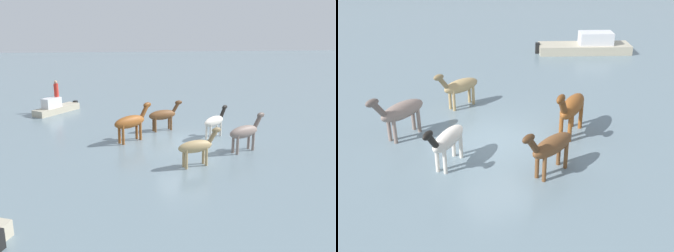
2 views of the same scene
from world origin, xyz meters
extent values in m
plane|color=slate|center=(0.00, 0.00, 0.00)|extent=(162.99, 162.99, 0.00)
ellipsoid|color=brown|center=(2.74, -0.63, 1.10)|extent=(1.94, 1.69, 0.67)
cylinder|color=brown|center=(2.37, -1.12, 0.55)|extent=(0.15, 0.15, 1.10)
cylinder|color=brown|center=(2.17, -0.87, 0.55)|extent=(0.15, 0.15, 1.10)
cylinder|color=brown|center=(3.32, -0.39, 0.55)|extent=(0.15, 0.15, 1.10)
cylinder|color=brown|center=(3.12, -0.13, 0.55)|extent=(0.15, 0.15, 1.10)
cylinder|color=brown|center=(1.90, -1.28, 1.54)|extent=(0.63, 0.56, 0.74)
ellipsoid|color=brown|center=(1.74, -1.41, 1.84)|extent=(0.57, 0.52, 0.29)
ellipsoid|color=tan|center=(-0.02, 3.40, 0.93)|extent=(1.74, 0.98, 0.56)
cylinder|color=tan|center=(-0.46, 3.12, 0.46)|extent=(0.12, 0.12, 0.93)
cylinder|color=tan|center=(-0.54, 3.38, 0.46)|extent=(0.12, 0.12, 0.93)
cylinder|color=tan|center=(0.50, 3.43, 0.46)|extent=(0.12, 0.12, 0.93)
cylinder|color=tan|center=(0.42, 3.69, 0.46)|extent=(0.12, 0.12, 0.93)
cylinder|color=olive|center=(-0.86, 3.13, 1.29)|extent=(0.55, 0.34, 0.62)
ellipsoid|color=olive|center=(-1.03, 3.08, 1.54)|extent=(0.50, 0.33, 0.25)
ellipsoid|color=gray|center=(-2.79, 1.74, 1.02)|extent=(1.89, 1.35, 0.62)
cylinder|color=gray|center=(-3.21, 1.34, 0.51)|extent=(0.14, 0.14, 1.02)
cylinder|color=gray|center=(-3.35, 1.61, 0.51)|extent=(0.14, 0.14, 1.02)
cylinder|color=gray|center=(-2.23, 1.87, 0.51)|extent=(0.14, 0.14, 1.02)
cylinder|color=gray|center=(-2.37, 2.13, 0.51)|extent=(0.14, 0.14, 1.02)
cylinder|color=#63544C|center=(-3.65, 1.27, 1.43)|extent=(0.60, 0.46, 0.68)
ellipsoid|color=#63544C|center=(-3.83, 1.18, 1.70)|extent=(0.55, 0.43, 0.27)
ellipsoid|color=brown|center=(0.77, -2.60, 0.97)|extent=(1.82, 1.10, 0.59)
cylinder|color=brown|center=(0.33, -2.92, 0.48)|extent=(0.13, 0.13, 0.97)
cylinder|color=brown|center=(0.23, -2.66, 0.48)|extent=(0.13, 0.13, 0.97)
cylinder|color=brown|center=(1.31, -2.55, 0.48)|extent=(0.13, 0.13, 0.97)
cylinder|color=brown|center=(1.21, -2.29, 0.48)|extent=(0.13, 0.13, 0.97)
cylinder|color=#50311A|center=(-0.10, -2.93, 1.35)|extent=(0.57, 0.38, 0.64)
ellipsoid|color=#50311A|center=(-0.27, -3.00, 1.61)|extent=(0.52, 0.36, 0.26)
ellipsoid|color=silver|center=(-1.93, -0.81, 0.94)|extent=(1.60, 1.51, 0.57)
cylinder|color=silver|center=(-2.22, -1.26, 0.47)|extent=(0.13, 0.13, 0.94)
cylinder|color=silver|center=(-2.40, -1.05, 0.47)|extent=(0.13, 0.13, 0.94)
cylinder|color=silver|center=(-1.46, -0.57, 0.47)|extent=(0.13, 0.13, 0.94)
cylinder|color=silver|center=(-1.64, -0.37, 0.47)|extent=(0.13, 0.13, 0.94)
cylinder|color=black|center=(-2.60, -1.42, 1.31)|extent=(0.52, 0.49, 0.63)
ellipsoid|color=black|center=(-2.73, -1.54, 1.57)|extent=(0.48, 0.46, 0.25)
cube|color=#B7AD93|center=(9.14, 7.84, 0.18)|extent=(5.47, 3.43, 0.66)
cube|color=silver|center=(9.73, 7.60, 0.86)|extent=(2.17, 1.70, 0.70)
cube|color=black|center=(6.60, 8.91, 0.25)|extent=(0.33, 0.35, 0.71)
camera|label=1|loc=(3.08, 18.19, 5.91)|focal=38.62mm
camera|label=2|loc=(-5.13, -11.96, 7.06)|focal=44.61mm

